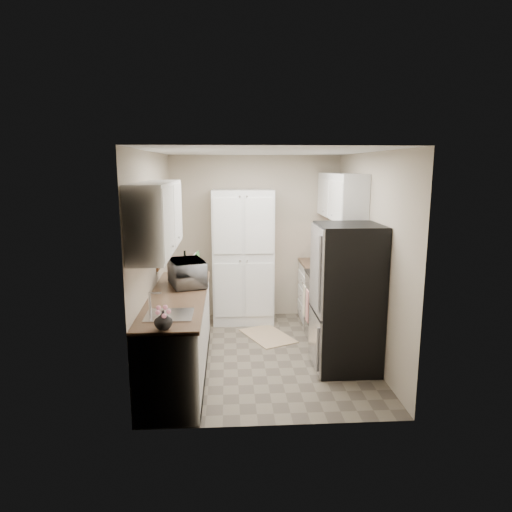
{
  "coord_description": "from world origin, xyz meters",
  "views": [
    {
      "loc": [
        -0.42,
        -5.38,
        2.33
      ],
      "look_at": [
        -0.08,
        0.15,
        1.24
      ],
      "focal_mm": 32.0,
      "sensor_mm": 36.0,
      "label": 1
    }
  ],
  "objects": [
    {
      "name": "wine_bottle",
      "position": [
        -0.98,
        0.42,
        1.08
      ],
      "size": [
        0.08,
        0.08,
        0.32
      ],
      "primitive_type": "cylinder",
      "color": "black",
      "rests_on": "countertop_left"
    },
    {
      "name": "fruit_basket",
      "position": [
        0.99,
        1.3,
        1.16
      ],
      "size": [
        0.3,
        0.3,
        0.1
      ],
      "primitive_type": null,
      "rotation": [
        0.0,
        0.0,
        -0.32
      ],
      "color": "orange",
      "rests_on": "toaster_oven"
    },
    {
      "name": "pantry_cabinet",
      "position": [
        -0.2,
        1.32,
        1.0
      ],
      "size": [
        0.9,
        0.55,
        2.0
      ],
      "primitive_type": "cube",
      "color": "silver",
      "rests_on": "ground"
    },
    {
      "name": "countertop_right",
      "position": [
        0.99,
        1.19,
        0.9
      ],
      "size": [
        0.63,
        0.83,
        0.04
      ],
      "primitive_type": "cube",
      "color": "brown",
      "rests_on": "base_cabinet_right"
    },
    {
      "name": "flower_vase",
      "position": [
        -1.0,
        -1.51,
        1.0
      ],
      "size": [
        0.2,
        0.2,
        0.17
      ],
      "primitive_type": "imported",
      "rotation": [
        0.0,
        0.0,
        -0.26
      ],
      "color": "white",
      "rests_on": "countertop_left"
    },
    {
      "name": "microwave",
      "position": [
        -0.91,
        -0.01,
        1.08
      ],
      "size": [
        0.53,
        0.65,
        0.31
      ],
      "primitive_type": "imported",
      "rotation": [
        0.0,
        0.0,
        1.88
      ],
      "color": "silver",
      "rests_on": "countertop_left"
    },
    {
      "name": "countertop_left",
      "position": [
        -0.99,
        -0.43,
        0.9
      ],
      "size": [
        0.63,
        2.33,
        0.04
      ],
      "primitive_type": "cube",
      "color": "brown",
      "rests_on": "base_cabinet_left"
    },
    {
      "name": "cutting_board",
      "position": [
        -0.81,
        0.57,
        1.07
      ],
      "size": [
        0.03,
        0.24,
        0.3
      ],
      "primitive_type": "cube",
      "rotation": [
        0.0,
        0.0,
        -0.05
      ],
      "color": "#387F38",
      "rests_on": "countertop_left"
    },
    {
      "name": "toaster_oven",
      "position": [
        0.98,
        1.31,
        1.02
      ],
      "size": [
        0.33,
        0.38,
        0.19
      ],
      "primitive_type": "cube",
      "rotation": [
        0.0,
        0.0,
        -0.2
      ],
      "color": "silver",
      "rests_on": "countertop_right"
    },
    {
      "name": "refrigerator",
      "position": [
        0.94,
        -0.41,
        0.85
      ],
      "size": [
        0.7,
        0.72,
        1.7
      ],
      "primitive_type": "cube",
      "color": "#B7B7BC",
      "rests_on": "ground"
    },
    {
      "name": "electric_range",
      "position": [
        0.97,
        0.39,
        0.48
      ],
      "size": [
        0.71,
        0.78,
        1.13
      ],
      "color": "#B7B7BC",
      "rests_on": "ground"
    },
    {
      "name": "base_cabinet_left",
      "position": [
        -0.99,
        -0.43,
        0.44
      ],
      "size": [
        0.6,
        2.3,
        0.88
      ],
      "primitive_type": "cube",
      "color": "silver",
      "rests_on": "ground"
    },
    {
      "name": "ground",
      "position": [
        0.0,
        0.0,
        0.0
      ],
      "size": [
        3.2,
        3.2,
        0.0
      ],
      "primitive_type": "plane",
      "color": "#665B4C",
      "rests_on": "ground"
    },
    {
      "name": "kitchen_mat",
      "position": [
        0.12,
        0.63,
        0.01
      ],
      "size": [
        0.8,
        0.95,
        0.01
      ],
      "primitive_type": "cube",
      "rotation": [
        0.0,
        0.0,
        0.43
      ],
      "color": "tan",
      "rests_on": "ground"
    },
    {
      "name": "room_shell",
      "position": [
        -0.02,
        -0.01,
        1.63
      ],
      "size": [
        2.64,
        3.24,
        2.52
      ],
      "color": "#BEB099",
      "rests_on": "ground"
    },
    {
      "name": "base_cabinet_right",
      "position": [
        0.99,
        1.19,
        0.44
      ],
      "size": [
        0.6,
        0.8,
        0.88
      ],
      "primitive_type": "cube",
      "color": "silver",
      "rests_on": "ground"
    }
  ]
}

